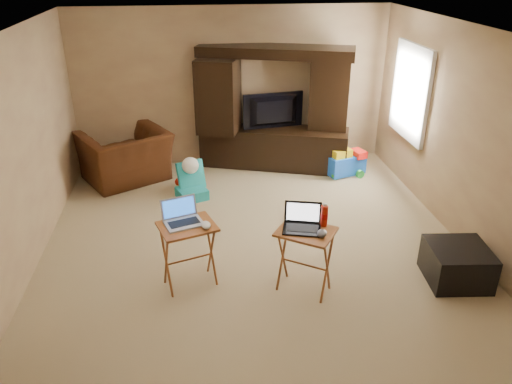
{
  "coord_description": "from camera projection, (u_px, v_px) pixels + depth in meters",
  "views": [
    {
      "loc": [
        -0.65,
        -5.15,
        3.21
      ],
      "look_at": [
        0.0,
        -0.2,
        0.8
      ],
      "focal_mm": 35.0,
      "sensor_mm": 36.0,
      "label": 1
    }
  ],
  "objects": [
    {
      "name": "plush_toy",
      "position": [
        187.0,
        175.0,
        7.4
      ],
      "size": [
        0.39,
        0.32,
        0.43
      ],
      "primitive_type": null,
      "color": "red",
      "rests_on": "floor"
    },
    {
      "name": "ceiling",
      "position": [
        253.0,
        31.0,
        4.99
      ],
      "size": [
        5.5,
        5.5,
        0.0
      ],
      "primitive_type": "plane",
      "rotation": [
        3.14,
        0.0,
        0.0
      ],
      "color": "silver",
      "rests_on": "ground"
    },
    {
      "name": "tray_table_left",
      "position": [
        189.0,
        255.0,
        5.19
      ],
      "size": [
        0.66,
        0.59,
        0.72
      ],
      "primitive_type": "cube",
      "rotation": [
        0.0,
        0.0,
        0.32
      ],
      "color": "#A95429",
      "rests_on": "floor"
    },
    {
      "name": "mouse_right",
      "position": [
        322.0,
        233.0,
        4.85
      ],
      "size": [
        0.14,
        0.17,
        0.06
      ],
      "primitive_type": "ellipsoid",
      "rotation": [
        0.0,
        0.0,
        -0.37
      ],
      "color": "#3F3E43",
      "rests_on": "tray_table_right"
    },
    {
      "name": "laptop_right",
      "position": [
        302.0,
        219.0,
        4.91
      ],
      "size": [
        0.44,
        0.39,
        0.24
      ],
      "primitive_type": "cube",
      "rotation": [
        0.0,
        0.0,
        -0.26
      ],
      "color": "black",
      "rests_on": "tray_table_right"
    },
    {
      "name": "water_bottle",
      "position": [
        324.0,
        216.0,
        5.0
      ],
      "size": [
        0.07,
        0.07,
        0.22
      ],
      "primitive_type": "cylinder",
      "color": "red",
      "rests_on": "tray_table_right"
    },
    {
      "name": "child_rocker",
      "position": [
        191.0,
        182.0,
        7.09
      ],
      "size": [
        0.52,
        0.55,
        0.52
      ],
      "primitive_type": null,
      "rotation": [
        0.0,
        0.0,
        0.36
      ],
      "color": "teal",
      "rests_on": "floor"
    },
    {
      "name": "laptop_left",
      "position": [
        183.0,
        214.0,
        5.01
      ],
      "size": [
        0.45,
        0.41,
        0.24
      ],
      "primitive_type": "cube",
      "rotation": [
        0.0,
        0.0,
        0.32
      ],
      "color": "#AAAAAE",
      "rests_on": "tray_table_left"
    },
    {
      "name": "window_pane",
      "position": [
        412.0,
        92.0,
        7.14
      ],
      "size": [
        0.0,
        1.2,
        1.2
      ],
      "primitive_type": "plane",
      "rotation": [
        1.57,
        0.0,
        -1.57
      ],
      "color": "white",
      "rests_on": "ground"
    },
    {
      "name": "push_toy",
      "position": [
        346.0,
        161.0,
        7.88
      ],
      "size": [
        0.71,
        0.6,
        0.45
      ],
      "primitive_type": null,
      "rotation": [
        0.0,
        0.0,
        0.31
      ],
      "color": "blue",
      "rests_on": "floor"
    },
    {
      "name": "floor",
      "position": [
        254.0,
        244.0,
        6.07
      ],
      "size": [
        5.5,
        5.5,
        0.0
      ],
      "primitive_type": "plane",
      "color": "#C3B587",
      "rests_on": "ground"
    },
    {
      "name": "window_frame",
      "position": [
        410.0,
        92.0,
        7.13
      ],
      "size": [
        0.06,
        1.14,
        1.34
      ],
      "primitive_type": "cube",
      "color": "white",
      "rests_on": "ground"
    },
    {
      "name": "mouse_left",
      "position": [
        206.0,
        225.0,
        4.98
      ],
      "size": [
        0.11,
        0.16,
        0.06
      ],
      "primitive_type": "ellipsoid",
      "rotation": [
        0.0,
        0.0,
        0.16
      ],
      "color": "silver",
      "rests_on": "tray_table_left"
    },
    {
      "name": "entertainment_center",
      "position": [
        275.0,
        109.0,
        7.89
      ],
      "size": [
        2.44,
        1.3,
        1.94
      ],
      "primitive_type": "cube",
      "rotation": [
        0.0,
        0.0,
        -0.32
      ],
      "color": "black",
      "rests_on": "floor"
    },
    {
      "name": "wall_left",
      "position": [
        18.0,
        159.0,
        5.24
      ],
      "size": [
        0.0,
        5.5,
        5.5
      ],
      "primitive_type": "plane",
      "rotation": [
        1.57,
        0.0,
        1.57
      ],
      "color": "tan",
      "rests_on": "ground"
    },
    {
      "name": "television",
      "position": [
        275.0,
        112.0,
        7.87
      ],
      "size": [
        0.99,
        0.27,
        0.57
      ],
      "primitive_type": "imported",
      "rotation": [
        0.0,
        0.0,
        3.29
      ],
      "color": "black",
      "rests_on": "entertainment_center"
    },
    {
      "name": "wall_right",
      "position": [
        466.0,
        138.0,
        5.82
      ],
      "size": [
        0.0,
        5.5,
        5.5
      ],
      "primitive_type": "plane",
      "rotation": [
        1.57,
        0.0,
        -1.57
      ],
      "color": "tan",
      "rests_on": "ground"
    },
    {
      "name": "wall_back",
      "position": [
        232.0,
        88.0,
        7.99
      ],
      "size": [
        5.0,
        0.0,
        5.0
      ],
      "primitive_type": "plane",
      "rotation": [
        1.57,
        0.0,
        0.0
      ],
      "color": "tan",
      "rests_on": "ground"
    },
    {
      "name": "tray_table_right",
      "position": [
        305.0,
        261.0,
        5.11
      ],
      "size": [
        0.7,
        0.67,
        0.71
      ],
      "primitive_type": "cube",
      "rotation": [
        0.0,
        0.0,
        -0.59
      ],
      "color": "#995A25",
      "rests_on": "floor"
    },
    {
      "name": "wall_front",
      "position": [
        309.0,
        304.0,
        3.07
      ],
      "size": [
        5.0,
        0.0,
        5.0
      ],
      "primitive_type": "plane",
      "rotation": [
        -1.57,
        0.0,
        0.0
      ],
      "color": "tan",
      "rests_on": "ground"
    },
    {
      "name": "ottoman",
      "position": [
        457.0,
        264.0,
        5.33
      ],
      "size": [
        0.68,
        0.68,
        0.4
      ],
      "primitive_type": "cube",
      "rotation": [
        0.0,
        0.0,
        -0.1
      ],
      "color": "black",
      "rests_on": "floor"
    },
    {
      "name": "recliner",
      "position": [
        126.0,
        157.0,
        7.61
      ],
      "size": [
        1.56,
        1.5,
        0.78
      ],
      "primitive_type": "imported",
      "rotation": [
        0.0,
        0.0,
        3.66
      ],
      "color": "#45220E",
      "rests_on": "floor"
    }
  ]
}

